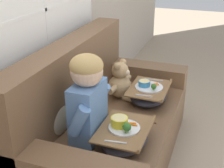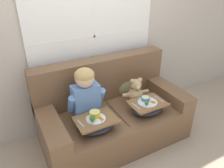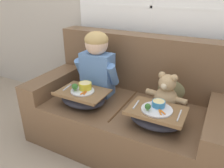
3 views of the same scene
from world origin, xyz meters
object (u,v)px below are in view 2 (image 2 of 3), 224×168
at_px(throw_pillow_behind_teddy, 126,83).
at_px(child_figure, 85,91).
at_px(couch, 111,113).
at_px(teddy_bear, 136,92).
at_px(lap_tray_teddy, 147,107).
at_px(lap_tray_child, 96,123).
at_px(throw_pillow_behind_child, 79,95).

bearing_deg(throw_pillow_behind_teddy, child_figure, -160.53).
bearing_deg(couch, teddy_bear, -5.30).
relative_size(child_figure, lap_tray_teddy, 1.43).
relative_size(throw_pillow_behind_teddy, lap_tray_child, 0.79).
bearing_deg(child_figure, lap_tray_child, -90.08).
bearing_deg(throw_pillow_behind_child, throw_pillow_behind_teddy, 0.00).
bearing_deg(lap_tray_teddy, teddy_bear, 90.08).
distance_m(teddy_bear, lap_tray_teddy, 0.27).
height_order(throw_pillow_behind_teddy, lap_tray_child, throw_pillow_behind_teddy).
xyz_separation_m(throw_pillow_behind_teddy, lap_tray_teddy, (-0.00, -0.51, -0.09)).
height_order(teddy_bear, lap_tray_child, teddy_bear).
bearing_deg(child_figure, throw_pillow_behind_teddy, 19.47).
distance_m(throw_pillow_behind_teddy, teddy_bear, 0.25).
relative_size(throw_pillow_behind_teddy, lap_tray_teddy, 0.80).
height_order(child_figure, lap_tray_teddy, child_figure).
xyz_separation_m(throw_pillow_behind_child, lap_tray_child, (-0.00, -0.51, -0.09)).
xyz_separation_m(couch, child_figure, (-0.35, -0.03, 0.44)).
bearing_deg(lap_tray_teddy, lap_tray_child, 179.96).
distance_m(throw_pillow_behind_teddy, lap_tray_teddy, 0.52).
height_order(couch, throw_pillow_behind_child, couch).
bearing_deg(lap_tray_child, throw_pillow_behind_child, 89.96).
distance_m(child_figure, lap_tray_child, 0.38).
distance_m(throw_pillow_behind_child, lap_tray_teddy, 0.87).
xyz_separation_m(throw_pillow_behind_child, child_figure, (0.00, -0.25, 0.18)).
distance_m(lap_tray_child, lap_tray_teddy, 0.70).
distance_m(throw_pillow_behind_teddy, lap_tray_child, 0.87).
bearing_deg(throw_pillow_behind_child, couch, -32.00).
relative_size(throw_pillow_behind_teddy, teddy_bear, 0.94).
xyz_separation_m(throw_pillow_behind_teddy, lap_tray_child, (-0.70, -0.51, -0.09)).
bearing_deg(throw_pillow_behind_teddy, teddy_bear, -90.17).
xyz_separation_m(throw_pillow_behind_child, lap_tray_teddy, (0.70, -0.51, -0.09)).
height_order(throw_pillow_behind_child, lap_tray_child, throw_pillow_behind_child).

